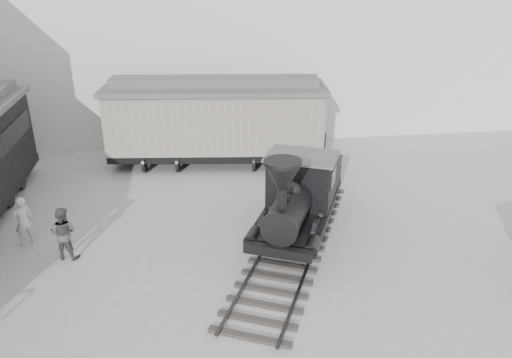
{
  "coord_description": "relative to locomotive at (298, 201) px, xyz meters",
  "views": [
    {
      "loc": [
        -1.44,
        -11.58,
        8.78
      ],
      "look_at": [
        0.69,
        4.07,
        2.0
      ],
      "focal_mm": 35.0,
      "sensor_mm": 36.0,
      "label": 1
    }
  ],
  "objects": [
    {
      "name": "ground",
      "position": [
        -2.09,
        -3.55,
        -1.33
      ],
      "size": [
        90.0,
        90.0,
        0.0
      ],
      "primitive_type": "plane",
      "color": "#9E9E9B"
    },
    {
      "name": "north_wall",
      "position": [
        -2.09,
        11.43,
        4.22
      ],
      "size": [
        34.0,
        2.51,
        11.0
      ],
      "color": "silver",
      "rests_on": "ground"
    },
    {
      "name": "locomotive",
      "position": [
        0.0,
        0.0,
        0.0
      ],
      "size": [
        6.25,
        10.19,
        3.6
      ],
      "rotation": [
        0.0,
        0.0,
        -0.43
      ],
      "color": "#282522",
      "rests_on": "ground"
    },
    {
      "name": "boxcar",
      "position": [
        -2.36,
        7.38,
        0.85
      ],
      "size": [
        10.42,
        4.27,
        4.15
      ],
      "rotation": [
        0.0,
        0.0,
        -0.11
      ],
      "color": "black",
      "rests_on": "ground"
    },
    {
      "name": "visitor_a",
      "position": [
        -9.28,
        0.62,
        -0.45
      ],
      "size": [
        0.77,
        0.71,
        1.76
      ],
      "primitive_type": "imported",
      "rotation": [
        0.0,
        0.0,
        3.74
      ],
      "color": "beige",
      "rests_on": "ground"
    },
    {
      "name": "visitor_b",
      "position": [
        -7.76,
        -0.45,
        -0.44
      ],
      "size": [
        1.01,
        0.88,
        1.79
      ],
      "primitive_type": "imported",
      "rotation": [
        0.0,
        0.0,
        2.88
      ],
      "color": "#46454B",
      "rests_on": "ground"
    }
  ]
}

